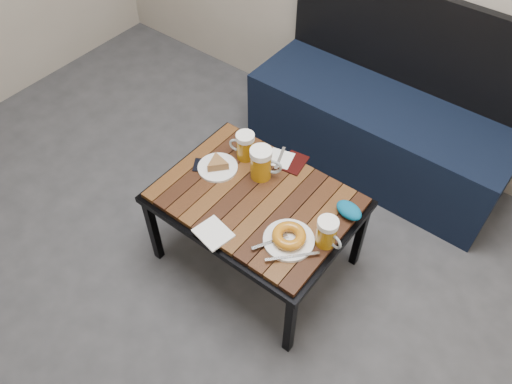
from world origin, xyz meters
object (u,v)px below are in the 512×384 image
Objects in this scene: cafe_table at (256,203)px; passport_navy at (206,165)px; beer_mug_right at (327,233)px; plate_bagel at (289,238)px; bench at (379,126)px; passport_burgundy at (294,163)px; beer_mug_left at (245,146)px; knit_pouch at (349,210)px; beer_mug_centre at (262,163)px; plate_pie at (218,165)px.

cafe_table is 7.49× the size of passport_navy.
passport_navy is at bearing -169.63° from beer_mug_right.
passport_navy is (-0.65, 0.03, -0.06)m from beer_mug_right.
beer_mug_right is 0.15m from plate_bagel.
bench reaches higher than passport_burgundy.
beer_mug_left reaches higher than knit_pouch.
cafe_table is 5.44× the size of beer_mug_centre.
knit_pouch is at bearing -72.95° from bench.
plate_pie is at bearing -110.97° from bench.
plate_pie is 0.50m from plate_bagel.
plate_pie is (-0.05, -0.13, -0.05)m from beer_mug_left.
beer_mug_left reaches higher than passport_burgundy.
plate_bagel is 0.29m from knit_pouch.
beer_mug_right is 1.11× the size of knit_pouch.
beer_mug_centre reaches higher than plate_bagel.
passport_navy is 0.40m from passport_burgundy.
beer_mug_left reaches higher than passport_navy.
knit_pouch is (0.41, 0.05, -0.05)m from beer_mug_centre.
bench reaches higher than beer_mug_centre.
plate_bagel is (0.48, -0.13, 0.00)m from plate_pie.
passport_burgundy is at bearing -166.39° from beer_mug_left.
beer_mug_centre is 0.42m from knit_pouch.
plate_pie is (-0.18, -0.08, -0.06)m from beer_mug_centre.
beer_mug_right is (0.42, -0.13, -0.01)m from beer_mug_centre.
plate_pie is at bearing 173.87° from cafe_table.
plate_pie is (-0.35, -0.92, 0.22)m from bench.
beer_mug_left is (-0.30, -0.79, 0.27)m from bench.
passport_burgundy is at bearing 122.05° from plate_bagel.
passport_burgundy is (0.25, 0.23, -0.02)m from plate_pie.
beer_mug_centre is 1.29× the size of knit_pouch.
beer_mug_left reaches higher than cafe_table.
beer_mug_centre reaches higher than plate_pie.
beer_mug_right is 1.00× the size of passport_burgundy.
plate_bagel is at bearing 135.17° from beer_mug_left.
knit_pouch is (0.55, -0.00, -0.04)m from beer_mug_left.
beer_mug_left is 0.19m from passport_navy.
bench is at bearing 107.05° from knit_pouch.
plate_bagel is 2.16× the size of passport_navy.
beer_mug_left is 0.55m from knit_pouch.
plate_pie is at bearing 78.98° from passport_navy.
plate_bagel is at bearing -113.82° from knit_pouch.
bench is 1.01m from plate_pie.
passport_burgundy is 1.11× the size of knit_pouch.
bench is at bearing 124.70° from passport_navy.
knit_pouch is (0.60, 0.13, 0.01)m from plate_pie.
knit_pouch is (0.65, 0.15, 0.02)m from passport_navy.
plate_bagel is at bearing -131.99° from beer_mug_right.
bench is 11.73× the size of knit_pouch.
passport_navy and passport_burgundy have the same top height.
passport_navy is at bearing -166.94° from knit_pouch.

